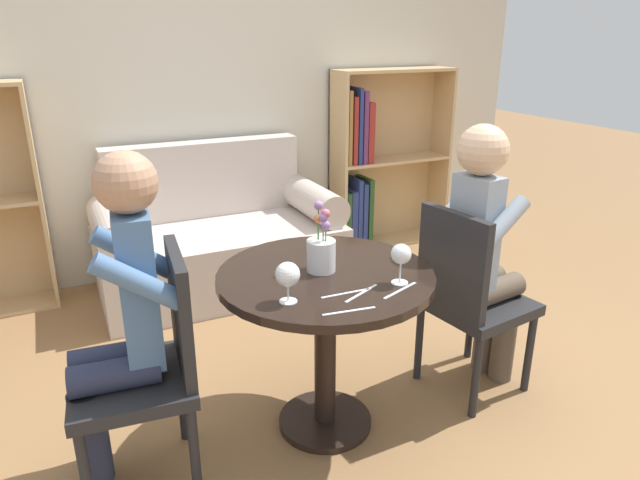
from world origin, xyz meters
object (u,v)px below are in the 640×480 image
(person_left, at_px, (119,321))
(flower_vase, at_px, (321,251))
(chair_right, at_px, (468,295))
(person_right, at_px, (484,252))
(wine_glass_right, at_px, (401,255))
(couch, at_px, (218,241))
(chair_left, at_px, (151,362))
(bookshelf_right, at_px, (374,165))
(wine_glass_left, at_px, (288,276))

(person_left, distance_m, flower_vase, 0.78)
(flower_vase, bearing_deg, chair_right, -5.74)
(person_right, distance_m, wine_glass_right, 0.61)
(couch, relative_size, chair_left, 1.68)
(chair_left, relative_size, chair_right, 1.00)
(bookshelf_right, relative_size, flower_vase, 4.76)
(bookshelf_right, height_order, chair_right, bookshelf_right)
(couch, bearing_deg, wine_glass_right, -83.38)
(chair_right, bearing_deg, person_left, 79.65)
(couch, relative_size, wine_glass_left, 10.19)
(chair_right, relative_size, flower_vase, 3.18)
(chair_left, height_order, flower_vase, flower_vase)
(couch, relative_size, chair_right, 1.68)
(wine_glass_left, xyz_separation_m, flower_vase, (0.22, 0.20, -0.02))
(chair_left, xyz_separation_m, wine_glass_left, (0.46, -0.18, 0.32))
(wine_glass_right, bearing_deg, flower_vase, 132.27)
(person_right, xyz_separation_m, wine_glass_right, (-0.57, -0.19, 0.15))
(chair_right, xyz_separation_m, person_left, (-1.47, 0.06, 0.18))
(bookshelf_right, relative_size, chair_left, 1.50)
(couch, height_order, wine_glass_right, couch)
(person_left, bearing_deg, chair_left, 86.26)
(bookshelf_right, relative_size, wine_glass_right, 8.62)
(chair_left, xyz_separation_m, person_left, (-0.09, 0.01, 0.18))
(couch, bearing_deg, person_right, -64.35)
(wine_glass_left, distance_m, flower_vase, 0.30)
(bookshelf_right, bearing_deg, couch, -168.34)
(wine_glass_left, bearing_deg, person_left, 160.82)
(bookshelf_right, xyz_separation_m, wine_glass_left, (-1.56, -2.04, 0.18))
(person_left, bearing_deg, bookshelf_right, 136.82)
(flower_vase, bearing_deg, person_left, -179.21)
(bookshelf_right, height_order, wine_glass_right, bookshelf_right)
(person_left, relative_size, person_right, 1.00)
(couch, height_order, person_right, person_right)
(bookshelf_right, bearing_deg, person_left, -138.67)
(person_right, distance_m, flower_vase, 0.79)
(couch, bearing_deg, bookshelf_right, 11.66)
(flower_vase, bearing_deg, bookshelf_right, 54.09)
(couch, bearing_deg, chair_right, -67.10)
(chair_right, relative_size, wine_glass_left, 6.05)
(chair_right, bearing_deg, flower_vase, 76.22)
(bookshelf_right, xyz_separation_m, person_right, (-0.55, -1.89, 0.04))
(person_left, bearing_deg, wine_glass_right, 82.64)
(chair_left, height_order, wine_glass_right, chair_left)
(chair_left, relative_size, wine_glass_left, 6.05)
(couch, height_order, bookshelf_right, bookshelf_right)
(chair_left, bearing_deg, bookshelf_right, 138.23)
(person_right, bearing_deg, wine_glass_right, 100.15)
(person_left, distance_m, wine_glass_left, 0.60)
(chair_left, height_order, person_right, person_right)
(bookshelf_right, bearing_deg, flower_vase, -125.91)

